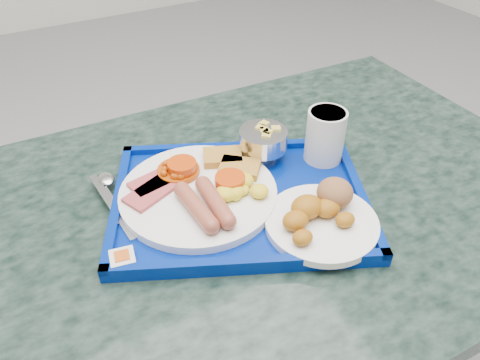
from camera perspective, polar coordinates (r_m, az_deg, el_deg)
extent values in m
cylinder|color=gray|center=(1.10, 1.77, -16.59)|extent=(0.10, 0.10, 0.65)
cube|color=black|center=(0.84, 2.22, -3.10)|extent=(1.16, 0.79, 0.04)
cube|color=navy|center=(0.81, 0.00, -2.62)|extent=(0.52, 0.46, 0.01)
cube|color=navy|center=(0.92, -0.70, 4.14)|extent=(0.40, 0.19, 0.01)
cube|color=navy|center=(0.69, 0.93, -9.96)|extent=(0.40, 0.19, 0.01)
cube|color=navy|center=(0.84, 14.26, -1.18)|extent=(0.14, 0.29, 0.01)
cube|color=navy|center=(0.81, -14.68, -2.56)|extent=(0.14, 0.29, 0.01)
cylinder|color=white|center=(0.80, -5.10, -1.64)|extent=(0.27, 0.27, 0.02)
cube|color=#C95054|center=(0.82, -10.14, -0.08)|extent=(0.10, 0.07, 0.01)
cube|color=#C95054|center=(0.80, -10.75, -1.47)|extent=(0.10, 0.08, 0.01)
cylinder|color=#B24407|center=(0.84, -7.51, 1.12)|extent=(0.08, 0.08, 0.01)
sphere|color=#B24407|center=(0.81, -7.10, 0.48)|extent=(0.01, 0.01, 0.01)
sphere|color=#B24407|center=(0.82, -9.26, 0.77)|extent=(0.01, 0.01, 0.01)
sphere|color=#B24407|center=(0.83, -9.15, 1.28)|extent=(0.01, 0.01, 0.01)
sphere|color=#B24407|center=(0.83, -7.38, 1.61)|extent=(0.01, 0.01, 0.01)
sphere|color=#B24407|center=(0.85, -7.45, 2.40)|extent=(0.01, 0.01, 0.01)
sphere|color=#B24407|center=(0.81, -7.27, 0.39)|extent=(0.01, 0.01, 0.01)
sphere|color=#B24407|center=(0.81, -8.07, 0.47)|extent=(0.01, 0.01, 0.01)
sphere|color=#B24407|center=(0.84, -9.07, 1.95)|extent=(0.01, 0.01, 0.01)
sphere|color=#B24407|center=(0.81, -7.81, 0.44)|extent=(0.01, 0.01, 0.01)
sphere|color=#B24407|center=(0.84, -6.73, 1.77)|extent=(0.01, 0.01, 0.01)
sphere|color=#B24407|center=(0.83, -7.40, 1.26)|extent=(0.01, 0.01, 0.01)
sphere|color=#B24407|center=(0.82, -6.80, 0.76)|extent=(0.01, 0.01, 0.01)
sphere|color=#B24407|center=(0.82, -9.26, 0.83)|extent=(0.01, 0.01, 0.01)
sphere|color=#B24407|center=(0.82, -5.98, 1.01)|extent=(0.01, 0.01, 0.01)
sphere|color=#B24407|center=(0.85, -8.26, 2.26)|extent=(0.01, 0.01, 0.01)
sphere|color=#B24407|center=(0.82, -9.32, 0.87)|extent=(0.01, 0.01, 0.01)
sphere|color=#B24407|center=(0.82, -6.92, 1.04)|extent=(0.01, 0.01, 0.01)
cube|color=gold|center=(0.86, -2.15, 2.84)|extent=(0.08, 0.07, 0.01)
cube|color=gold|center=(0.83, -0.04, 1.50)|extent=(0.09, 0.08, 0.01)
cylinder|color=brown|center=(0.75, -5.40, -3.28)|extent=(0.03, 0.10, 0.03)
cylinder|color=brown|center=(0.75, -3.08, -2.65)|extent=(0.03, 0.10, 0.03)
ellipsoid|color=yellow|center=(0.80, 0.09, -0.01)|extent=(0.04, 0.04, 0.02)
ellipsoid|color=yellow|center=(0.78, 2.36, -1.36)|extent=(0.03, 0.03, 0.02)
ellipsoid|color=yellow|center=(0.80, -0.36, 0.02)|extent=(0.03, 0.03, 0.02)
ellipsoid|color=yellow|center=(0.78, -0.67, -1.40)|extent=(0.03, 0.03, 0.02)
ellipsoid|color=yellow|center=(0.81, -1.72, 0.12)|extent=(0.02, 0.02, 0.01)
ellipsoid|color=yellow|center=(0.77, -1.75, -1.61)|extent=(0.04, 0.04, 0.02)
ellipsoid|color=yellow|center=(0.78, 0.26, -1.20)|extent=(0.02, 0.02, 0.02)
ellipsoid|color=yellow|center=(0.77, -1.76, -1.70)|extent=(0.03, 0.03, 0.02)
ellipsoid|color=yellow|center=(0.77, -0.56, -1.91)|extent=(0.02, 0.02, 0.01)
ellipsoid|color=yellow|center=(0.80, -0.69, -0.31)|extent=(0.02, 0.02, 0.02)
ellipsoid|color=yellow|center=(0.80, 0.05, 0.21)|extent=(0.03, 0.03, 0.02)
ellipsoid|color=yellow|center=(0.80, 0.43, -0.07)|extent=(0.04, 0.04, 0.02)
cylinder|color=#AD2B04|center=(0.83, -7.09, 1.74)|extent=(0.05, 0.05, 0.02)
cylinder|color=#AD2B04|center=(0.79, -1.22, -0.03)|extent=(0.05, 0.05, 0.02)
cylinder|color=white|center=(0.76, 9.89, -5.19)|extent=(0.18, 0.18, 0.01)
ellipsoid|color=#B96C15|center=(0.75, 12.68, -4.75)|extent=(0.03, 0.03, 0.02)
ellipsoid|color=#B96C15|center=(0.76, 10.64, -3.33)|extent=(0.04, 0.04, 0.03)
ellipsoid|color=#B96C15|center=(0.75, 8.14, -3.28)|extent=(0.05, 0.04, 0.04)
ellipsoid|color=#B96C15|center=(0.73, 6.78, -4.93)|extent=(0.04, 0.04, 0.03)
ellipsoid|color=#B96C15|center=(0.71, 7.63, -6.98)|extent=(0.03, 0.03, 0.02)
ellipsoid|color=brown|center=(0.77, 11.49, -1.51)|extent=(0.06, 0.06, 0.05)
cylinder|color=silver|center=(0.89, 2.77, 2.88)|extent=(0.06, 0.06, 0.01)
cylinder|color=silver|center=(0.89, 2.79, 3.52)|extent=(0.02, 0.02, 0.02)
cylinder|color=silver|center=(0.87, 2.84, 4.98)|extent=(0.09, 0.09, 0.04)
cube|color=#D4BB50|center=(0.87, 4.40, 6.06)|extent=(0.02, 0.02, 0.01)
cube|color=#D4BB50|center=(0.86, 3.37, 5.61)|extent=(0.02, 0.02, 0.01)
cube|color=#D4BB50|center=(0.85, 3.23, 5.23)|extent=(0.02, 0.02, 0.01)
cube|color=#D4BB50|center=(0.87, 2.95, 5.85)|extent=(0.02, 0.02, 0.01)
cube|color=#D4BB50|center=(0.87, 2.49, 6.22)|extent=(0.02, 0.02, 0.01)
cube|color=#D4BB50|center=(0.89, 2.92, 6.64)|extent=(0.02, 0.02, 0.01)
cylinder|color=white|center=(0.88, 10.34, 5.32)|extent=(0.07, 0.07, 0.10)
cylinder|color=orange|center=(0.86, 10.68, 7.83)|extent=(0.06, 0.06, 0.01)
cube|color=silver|center=(0.81, -14.73, -3.32)|extent=(0.02, 0.13, 0.00)
ellipsoid|color=silver|center=(0.87, -15.98, 0.14)|extent=(0.03, 0.04, 0.01)
cube|color=silver|center=(0.81, -15.35, -3.01)|extent=(0.03, 0.19, 0.00)
cube|color=white|center=(0.72, -14.13, -9.31)|extent=(0.04, 0.04, 0.01)
cube|color=#DC5818|center=(0.71, -14.22, -8.92)|extent=(0.02, 0.02, 0.00)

